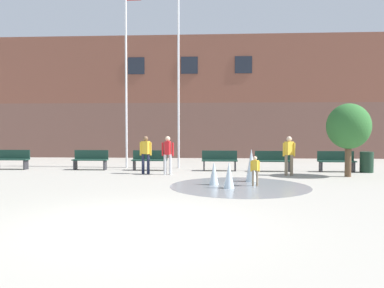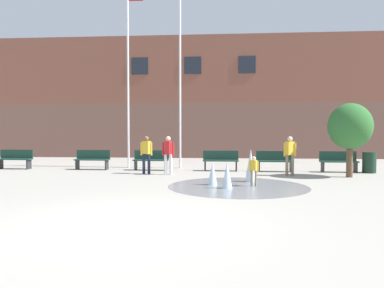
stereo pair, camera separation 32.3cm
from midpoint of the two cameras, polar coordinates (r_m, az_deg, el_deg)
ground_plane at (r=7.63m, az=-10.01°, el=-11.91°), size 100.00×100.00×0.00m
library_building at (r=27.60m, az=-0.34°, el=6.68°), size 36.00×6.05×8.05m
splash_fountain at (r=12.72m, az=6.28°, el=-4.67°), size 4.59×4.59×1.18m
park_bench_far_left at (r=19.57m, az=-26.17°, el=-2.08°), size 1.60×0.44×0.91m
park_bench_left_of_flagpoles at (r=18.03m, az=-15.70°, el=-2.28°), size 1.60×0.44×0.91m
park_bench_under_left_flagpole at (r=17.29m, az=-7.00°, el=-2.40°), size 1.60×0.44×0.91m
park_bench_center at (r=16.98m, az=3.67°, el=-2.47°), size 1.60×0.44×0.91m
park_bench_under_right_flagpole at (r=17.04m, az=11.75°, el=-2.50°), size 1.60×0.44×0.91m
park_bench_near_trashcan at (r=17.66m, az=20.66°, el=-2.43°), size 1.60×0.44×0.91m
adult_in_red at (r=15.60m, az=13.99°, el=-1.27°), size 0.50×0.36×1.59m
child_with_pink_shirt at (r=12.46m, az=8.86°, el=-3.72°), size 0.31×0.22×0.99m
teen_by_trashcan at (r=15.83m, az=-7.66°, el=-1.18°), size 0.50×0.33×1.59m
adult_watching at (r=15.44m, az=-4.32°, el=-1.25°), size 0.50×0.37×1.59m
flagpole_left at (r=18.73m, az=-10.43°, el=10.91°), size 0.80×0.10×8.92m
flagpole_right at (r=18.34m, az=-2.51°, el=11.79°), size 0.80×0.10×9.33m
trash_can at (r=17.91m, az=24.60°, el=-2.52°), size 0.56×0.56×0.90m
street_tree_near_building at (r=15.89m, az=22.22°, el=2.47°), size 1.68×1.68×2.89m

